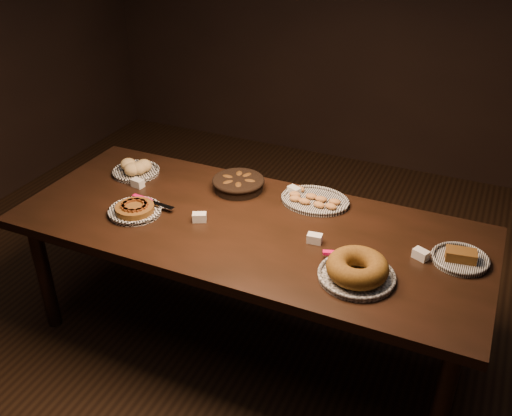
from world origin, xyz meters
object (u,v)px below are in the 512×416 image
at_px(buffet_table, 248,236).
at_px(apple_tart_plate, 135,210).
at_px(madeleine_platter, 314,200).
at_px(bundt_cake_plate, 357,270).

bearing_deg(buffet_table, apple_tart_plate, -165.58).
height_order(buffet_table, apple_tart_plate, apple_tart_plate).
bearing_deg(apple_tart_plate, buffet_table, 29.40).
xyz_separation_m(madeleine_platter, bundt_cake_plate, (0.39, -0.55, 0.03)).
distance_m(madeleine_platter, bundt_cake_plate, 0.67).
bearing_deg(buffet_table, bundt_cake_plate, -18.78).
bearing_deg(bundt_cake_plate, apple_tart_plate, 167.33).
relative_size(apple_tart_plate, madeleine_platter, 0.88).
relative_size(apple_tart_plate, bundt_cake_plate, 0.90).
bearing_deg(madeleine_platter, apple_tart_plate, -133.60).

